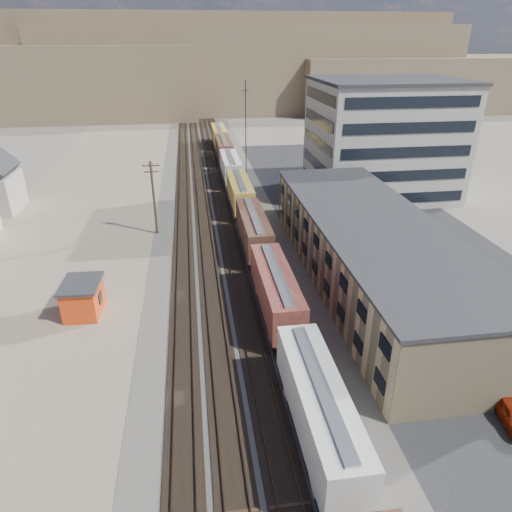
{
  "coord_description": "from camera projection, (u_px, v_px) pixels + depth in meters",
  "views": [
    {
      "loc": [
        -3.38,
        -16.79,
        24.25
      ],
      "look_at": [
        2.93,
        26.88,
        3.0
      ],
      "focal_mm": 32.0,
      "sensor_mm": 36.0,
      "label": 1
    }
  ],
  "objects": [
    {
      "name": "parked_car_far",
      "position": [
        366.0,
        178.0,
        84.07
      ],
      "size": [
        3.25,
        4.88,
        1.54
      ],
      "primitive_type": "imported",
      "rotation": [
        0.0,
        0.0,
        0.34
      ],
      "color": "silver",
      "rests_on": "ground"
    },
    {
      "name": "radio_mast",
      "position": [
        246.0,
        137.0,
        76.24
      ],
      "size": [
        1.2,
        0.16,
        18.0
      ],
      "color": "black",
      "rests_on": "ground"
    },
    {
      "name": "parked_car_blue",
      "position": [
        380.0,
        212.0,
        67.81
      ],
      "size": [
        5.24,
        5.69,
        1.48
      ],
      "primitive_type": "imported",
      "rotation": [
        0.0,
        0.0,
        0.67
      ],
      "color": "navy",
      "rests_on": "ground"
    },
    {
      "name": "warehouse",
      "position": [
        370.0,
        251.0,
        48.56
      ],
      "size": [
        12.4,
        40.4,
        7.25
      ],
      "color": "tan",
      "rests_on": "ground"
    },
    {
      "name": "dirt_yard",
      "position": [
        66.0,
        244.0,
        59.01
      ],
      "size": [
        24.0,
        180.0,
        0.03
      ],
      "primitive_type": "cube",
      "color": "#827059",
      "rests_on": "ground"
    },
    {
      "name": "ballast_bed",
      "position": [
        216.0,
        210.0,
        70.5
      ],
      "size": [
        18.0,
        200.0,
        0.06
      ],
      "primitive_type": "cube",
      "color": "#4C4742",
      "rests_on": "ground"
    },
    {
      "name": "office_tower",
      "position": [
        383.0,
        138.0,
        74.51
      ],
      "size": [
        22.6,
        18.6,
        18.45
      ],
      "color": "#9E998E",
      "rests_on": "ground"
    },
    {
      "name": "ground",
      "position": [
        273.0,
        509.0,
        25.92
      ],
      "size": [
        300.0,
        300.0,
        0.0
      ],
      "primitive_type": "plane",
      "color": "#6B6356",
      "rests_on": "ground"
    },
    {
      "name": "maintenance_shed",
      "position": [
        83.0,
        298.0,
        43.62
      ],
      "size": [
        3.77,
        4.76,
        3.37
      ],
      "color": "red",
      "rests_on": "ground"
    },
    {
      "name": "freight_train",
      "position": [
        246.0,
        208.0,
        63.16
      ],
      "size": [
        3.0,
        119.74,
        4.46
      ],
      "color": "black",
      "rests_on": "ground"
    },
    {
      "name": "utility_pole_north",
      "position": [
        154.0,
        196.0,
        59.98
      ],
      "size": [
        2.2,
        0.32,
        10.0
      ],
      "color": "#382619",
      "rests_on": "ground"
    },
    {
      "name": "rail_tracks",
      "position": [
        212.0,
        210.0,
        70.39
      ],
      "size": [
        11.4,
        200.0,
        0.24
      ],
      "color": "black",
      "rests_on": "ground"
    },
    {
      "name": "asphalt_lot",
      "position": [
        390.0,
        241.0,
        59.96
      ],
      "size": [
        26.0,
        120.0,
        0.04
      ],
      "primitive_type": "cube",
      "color": "#232326",
      "rests_on": "ground"
    },
    {
      "name": "hills_north",
      "position": [
        195.0,
        67.0,
        169.56
      ],
      "size": [
        265.0,
        80.0,
        32.0
      ],
      "color": "brown",
      "rests_on": "ground"
    }
  ]
}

